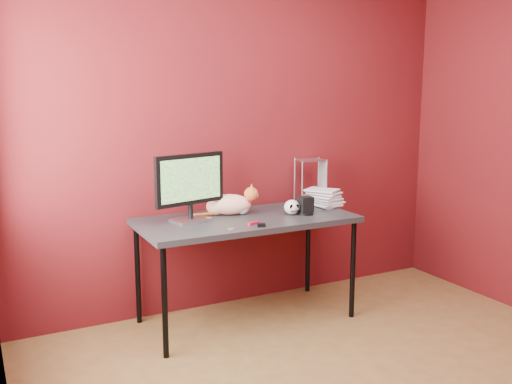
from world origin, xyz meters
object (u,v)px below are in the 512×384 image
monitor (190,184)px  cat (230,204)px  speaker (306,206)px  book_stack (318,113)px  desk (246,225)px  skull_mug (292,207)px

monitor → cat: bearing=-1.7°
cat → speaker: cat is taller
book_stack → monitor: bearing=-179.2°
book_stack → speaker: bearing=-138.5°
speaker → book_stack: (0.21, 0.19, 0.65)m
desk → skull_mug: (0.33, -0.07, 0.11)m
speaker → book_stack: book_stack is taller
cat → speaker: 0.54m
desk → skull_mug: size_ratio=13.51×
cat → book_stack: (0.69, -0.05, 0.63)m
monitor → book_stack: 1.11m
cat → monitor: bearing=-144.5°
cat → book_stack: book_stack is taller
desk → book_stack: book_stack is taller
monitor → speaker: bearing=-26.0°
cat → speaker: bearing=-3.3°
desk → monitor: size_ratio=2.88×
skull_mug → cat: bearing=160.1°
speaker → book_stack: bearing=40.9°
desk → skull_mug: 0.35m
speaker → book_stack: 0.70m
desk → cat: (-0.06, 0.14, 0.13)m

